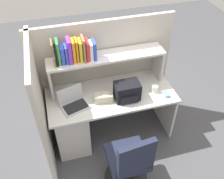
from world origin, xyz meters
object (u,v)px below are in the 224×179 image
Objects in this scene: paper_cup at (155,89)px; computer_mouse at (166,94)px; laptop at (73,102)px; backpack at (127,91)px; tissue_box at (103,97)px; office_chair at (129,164)px.

computer_mouse is at bearing -39.87° from paper_cup.
laptop reaches higher than computer_mouse.
laptop is 1.15m from computer_mouse.
backpack reaches higher than tissue_box.
backpack reaches higher than laptop.
paper_cup is at bearing 146.71° from computer_mouse.
laptop is 1.02m from paper_cup.
paper_cup is 0.98m from office_chair.
computer_mouse is 0.97m from office_chair.
backpack is at bearing -1.29° from tissue_box.
tissue_box is at bearing -87.61° from office_chair.
backpack is 0.32× the size of office_chair.
paper_cup is at bearing -134.26° from office_chair.
laptop is at bearing 175.43° from backpack.
office_chair is at bearing -105.22° from backpack.
backpack reaches higher than paper_cup.
tissue_box is at bearing -2.43° from laptop.
laptop reaches higher than office_chair.
office_chair reaches higher than paper_cup.
backpack is 0.30m from tissue_box.
computer_mouse is at bearing -144.18° from office_chair.
laptop is at bearing -176.51° from tissue_box.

